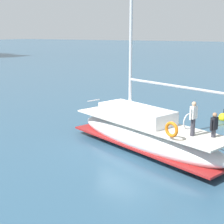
# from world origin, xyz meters

# --- Properties ---
(ground_plane) EXTENTS (400.00, 400.00, 0.00)m
(ground_plane) POSITION_xyz_m (0.00, 0.00, 0.00)
(ground_plane) COLOR #2D516B
(main_sailboat) EXTENTS (5.55, 9.84, 11.96)m
(main_sailboat) POSITION_xyz_m (-0.22, -1.49, 0.90)
(main_sailboat) COLOR silver
(main_sailboat) RESTS_ON ground
(mooring_buoy) EXTENTS (0.63, 0.63, 0.91)m
(mooring_buoy) POSITION_xyz_m (7.91, -3.89, 0.19)
(mooring_buoy) COLOR yellow
(mooring_buoy) RESTS_ON ground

